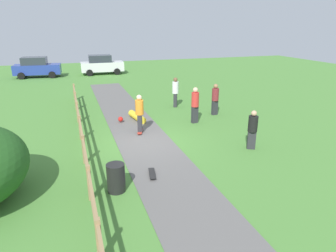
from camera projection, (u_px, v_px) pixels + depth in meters
ground_plane at (145, 142)px, 13.08m from camera, size 60.00×60.00×0.00m
asphalt_path at (145, 142)px, 13.08m from camera, size 2.40×28.00×0.02m
wooden_fence at (82, 135)px, 12.09m from camera, size 0.12×18.12×1.10m
trash_bin at (116, 178)px, 9.15m from camera, size 0.56×0.56×0.90m
skater_riding at (140, 112)px, 13.88m from camera, size 0.48×0.82×1.82m
skater_fallen at (136, 117)px, 15.98m from camera, size 1.35×1.63×0.36m
skateboard_loose at (152, 173)px, 10.18m from camera, size 0.35×0.82×0.08m
bystander_maroon at (215, 98)px, 16.78m from camera, size 0.43×0.43×1.76m
bystander_white at (175, 91)px, 18.36m from camera, size 0.51×0.51×1.82m
bystander_black at (253, 128)px, 12.15m from camera, size 0.51×0.51×1.63m
bystander_red at (195, 103)px, 15.35m from camera, size 0.43×0.43×1.87m
parked_car_white at (102, 65)px, 30.48m from camera, size 4.23×2.06×1.92m
parked_car_blue at (37, 67)px, 28.66m from camera, size 4.32×2.25×1.92m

